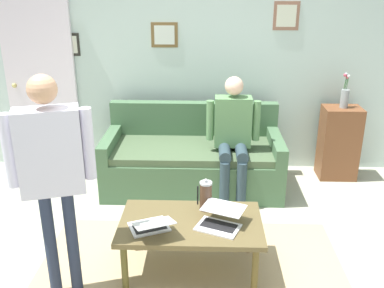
# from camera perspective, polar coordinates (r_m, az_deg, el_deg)

# --- Properties ---
(ground_plane) EXTENTS (7.68, 7.68, 0.00)m
(ground_plane) POSITION_cam_1_polar(r_m,az_deg,el_deg) (3.58, -0.64, -16.74)
(ground_plane) COLOR #B0AE98
(area_rug) EXTENTS (2.46, 1.65, 0.01)m
(area_rug) POSITION_cam_1_polar(r_m,az_deg,el_deg) (3.53, -0.22, -17.18)
(area_rug) COLOR tan
(area_rug) RESTS_ON ground_plane
(back_wall) EXTENTS (7.04, 0.11, 2.70)m
(back_wall) POSITION_cam_1_polar(r_m,az_deg,el_deg) (5.10, 0.43, 11.50)
(back_wall) COLOR silver
(back_wall) RESTS_ON ground_plane
(interior_door) EXTENTS (0.82, 0.09, 2.05)m
(interior_door) POSITION_cam_1_polar(r_m,az_deg,el_deg) (5.43, -19.25, 7.43)
(interior_door) COLOR white
(interior_door) RESTS_ON ground_plane
(couch) EXTENTS (1.91, 0.90, 0.88)m
(couch) POSITION_cam_1_polar(r_m,az_deg,el_deg) (4.79, 0.11, -2.17)
(couch) COLOR #466846
(couch) RESTS_ON ground_plane
(coffee_table) EXTENTS (1.09, 0.66, 0.45)m
(coffee_table) POSITION_cam_1_polar(r_m,az_deg,el_deg) (3.39, -0.16, -10.87)
(coffee_table) COLOR brown
(coffee_table) RESTS_ON ground_plane
(laptop_left) EXTENTS (0.41, 0.42, 0.12)m
(laptop_left) POSITION_cam_1_polar(r_m,az_deg,el_deg) (3.30, 3.72, -10.02)
(laptop_left) COLOR silver
(laptop_left) RESTS_ON coffee_table
(laptop_center) EXTENTS (0.40, 0.43, 0.14)m
(laptop_center) POSITION_cam_1_polar(r_m,az_deg,el_deg) (3.24, -5.47, -10.67)
(laptop_center) COLOR silver
(laptop_center) RESTS_ON coffee_table
(french_press) EXTENTS (0.12, 0.10, 0.27)m
(french_press) POSITION_cam_1_polar(r_m,az_deg,el_deg) (3.47, 1.82, -6.83)
(french_press) COLOR #4C3323
(french_press) RESTS_ON coffee_table
(side_shelf) EXTENTS (0.42, 0.32, 0.84)m
(side_shelf) POSITION_cam_1_polar(r_m,az_deg,el_deg) (5.25, 18.82, 0.15)
(side_shelf) COLOR brown
(side_shelf) RESTS_ON ground_plane
(flower_vase) EXTENTS (0.09, 0.09, 0.39)m
(flower_vase) POSITION_cam_1_polar(r_m,az_deg,el_deg) (5.10, 19.53, 5.94)
(flower_vase) COLOR #92989C
(flower_vase) RESTS_ON side_shelf
(person_standing) EXTENTS (0.57, 0.30, 1.64)m
(person_standing) POSITION_cam_1_polar(r_m,az_deg,el_deg) (3.01, -18.10, -2.28)
(person_standing) COLOR #283147
(person_standing) RESTS_ON ground_plane
(person_seated) EXTENTS (0.55, 0.51, 1.28)m
(person_seated) POSITION_cam_1_polar(r_m,az_deg,el_deg) (4.44, 5.44, 1.65)
(person_seated) COLOR #2C3F48
(person_seated) RESTS_ON ground_plane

